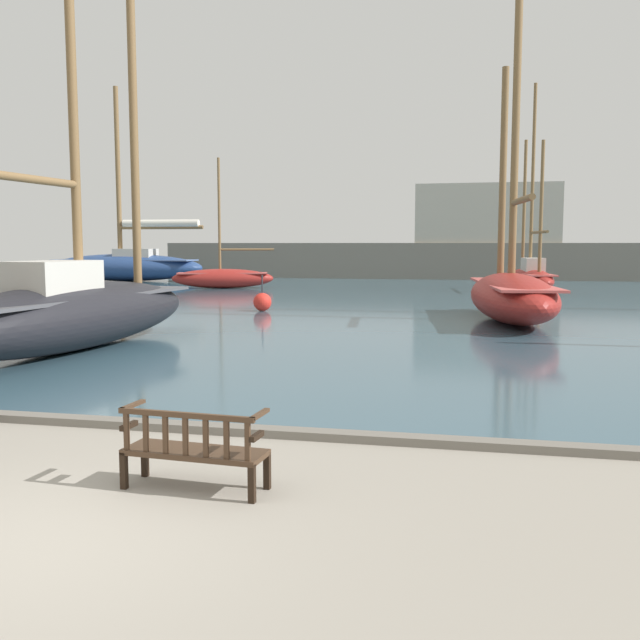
{
  "coord_description": "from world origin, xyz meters",
  "views": [
    {
      "loc": [
        3.81,
        -5.65,
        2.72
      ],
      "look_at": [
        0.41,
        10.0,
        1.0
      ],
      "focal_mm": 40.0,
      "sensor_mm": 36.0,
      "label": 1
    }
  ],
  "objects_px": {
    "park_bench": "(194,449)",
    "sailboat_nearest_starboard": "(73,305)",
    "sailboat_distant_harbor": "(223,277)",
    "sailboat_far_port": "(512,292)",
    "sailboat_outer_port": "(531,274)",
    "channel_buoy": "(262,302)",
    "sailboat_mid_port": "(125,263)"
  },
  "relations": [
    {
      "from": "sailboat_outer_port",
      "to": "channel_buoy",
      "type": "relative_size",
      "value": 8.18
    },
    {
      "from": "park_bench",
      "to": "sailboat_outer_port",
      "type": "height_order",
      "value": "sailboat_outer_port"
    },
    {
      "from": "park_bench",
      "to": "sailboat_nearest_starboard",
      "type": "xyz_separation_m",
      "value": [
        -6.8,
        8.79,
        0.73
      ]
    },
    {
      "from": "channel_buoy",
      "to": "sailboat_far_port",
      "type": "bearing_deg",
      "value": -10.91
    },
    {
      "from": "park_bench",
      "to": "sailboat_outer_port",
      "type": "relative_size",
      "value": 0.14
    },
    {
      "from": "park_bench",
      "to": "sailboat_far_port",
      "type": "relative_size",
      "value": 0.15
    },
    {
      "from": "park_bench",
      "to": "sailboat_mid_port",
      "type": "xyz_separation_m",
      "value": [
        -21.22,
        39.28,
        0.85
      ]
    },
    {
      "from": "sailboat_nearest_starboard",
      "to": "channel_buoy",
      "type": "bearing_deg",
      "value": 81.32
    },
    {
      "from": "sailboat_mid_port",
      "to": "park_bench",
      "type": "bearing_deg",
      "value": -61.62
    },
    {
      "from": "sailboat_distant_harbor",
      "to": "sailboat_far_port",
      "type": "relative_size",
      "value": 0.69
    },
    {
      "from": "sailboat_distant_harbor",
      "to": "sailboat_mid_port",
      "type": "bearing_deg",
      "value": 146.59
    },
    {
      "from": "sailboat_far_port",
      "to": "sailboat_nearest_starboard",
      "type": "bearing_deg",
      "value": -140.84
    },
    {
      "from": "sailboat_nearest_starboard",
      "to": "channel_buoy",
      "type": "height_order",
      "value": "sailboat_nearest_starboard"
    },
    {
      "from": "park_bench",
      "to": "sailboat_mid_port",
      "type": "distance_m",
      "value": 44.66
    },
    {
      "from": "sailboat_far_port",
      "to": "sailboat_outer_port",
      "type": "relative_size",
      "value": 0.96
    },
    {
      "from": "sailboat_distant_harbor",
      "to": "sailboat_outer_port",
      "type": "relative_size",
      "value": 0.66
    },
    {
      "from": "sailboat_nearest_starboard",
      "to": "channel_buoy",
      "type": "relative_size",
      "value": 9.59
    },
    {
      "from": "sailboat_outer_port",
      "to": "channel_buoy",
      "type": "height_order",
      "value": "sailboat_outer_port"
    },
    {
      "from": "sailboat_nearest_starboard",
      "to": "park_bench",
      "type": "bearing_deg",
      "value": -52.3
    },
    {
      "from": "sailboat_mid_port",
      "to": "sailboat_far_port",
      "type": "height_order",
      "value": "sailboat_mid_port"
    },
    {
      "from": "park_bench",
      "to": "sailboat_nearest_starboard",
      "type": "distance_m",
      "value": 11.13
    },
    {
      "from": "sailboat_mid_port",
      "to": "sailboat_nearest_starboard",
      "type": "height_order",
      "value": "sailboat_nearest_starboard"
    },
    {
      "from": "sailboat_distant_harbor",
      "to": "sailboat_mid_port",
      "type": "distance_m",
      "value": 11.48
    },
    {
      "from": "sailboat_mid_port",
      "to": "channel_buoy",
      "type": "bearing_deg",
      "value": -50.77
    },
    {
      "from": "park_bench",
      "to": "channel_buoy",
      "type": "distance_m",
      "value": 20.26
    },
    {
      "from": "park_bench",
      "to": "sailboat_outer_port",
      "type": "xyz_separation_m",
      "value": [
        6.13,
        35.21,
        0.49
      ]
    },
    {
      "from": "sailboat_far_port",
      "to": "sailboat_outer_port",
      "type": "height_order",
      "value": "sailboat_outer_port"
    },
    {
      "from": "sailboat_far_port",
      "to": "channel_buoy",
      "type": "distance_m",
      "value": 9.58
    },
    {
      "from": "sailboat_far_port",
      "to": "sailboat_outer_port",
      "type": "bearing_deg",
      "value": 83.83
    },
    {
      "from": "sailboat_mid_port",
      "to": "sailboat_outer_port",
      "type": "xyz_separation_m",
      "value": [
        27.35,
        -4.07,
        -0.36
      ]
    },
    {
      "from": "sailboat_distant_harbor",
      "to": "sailboat_far_port",
      "type": "height_order",
      "value": "sailboat_far_port"
    },
    {
      "from": "sailboat_mid_port",
      "to": "sailboat_nearest_starboard",
      "type": "xyz_separation_m",
      "value": [
        14.43,
        -30.49,
        -0.13
      ]
    }
  ]
}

